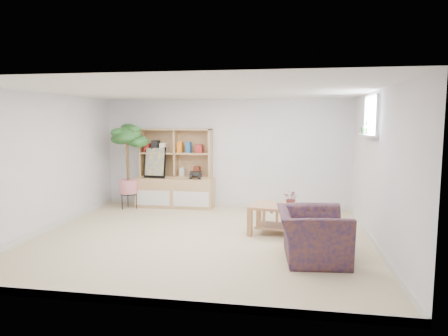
% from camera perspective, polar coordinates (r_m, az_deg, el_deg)
% --- Properties ---
extents(floor, '(5.50, 5.00, 0.01)m').
position_cam_1_polar(floor, '(6.72, -3.27, -9.90)').
color(floor, beige).
rests_on(floor, ground).
extents(ceiling, '(5.50, 5.00, 0.01)m').
position_cam_1_polar(ceiling, '(6.45, -3.42, 10.98)').
color(ceiling, white).
rests_on(ceiling, walls).
extents(walls, '(5.51, 5.01, 2.40)m').
position_cam_1_polar(walls, '(6.47, -3.34, 0.32)').
color(walls, white).
rests_on(walls, floor).
extents(baseboard, '(5.50, 5.00, 0.10)m').
position_cam_1_polar(baseboard, '(6.70, -3.27, -9.49)').
color(baseboard, silver).
rests_on(baseboard, floor).
extents(window, '(0.10, 0.98, 0.68)m').
position_cam_1_polar(window, '(6.99, 20.34, 6.96)').
color(window, '#C4DEFF').
rests_on(window, walls).
extents(window_sill, '(0.14, 1.00, 0.04)m').
position_cam_1_polar(window_sill, '(6.99, 19.75, 4.36)').
color(window_sill, silver).
rests_on(window_sill, walls).
extents(storage_unit, '(1.75, 0.59, 1.75)m').
position_cam_1_polar(storage_unit, '(8.94, -7.07, -0.02)').
color(storage_unit, tan).
rests_on(storage_unit, floor).
extents(poster, '(0.50, 0.16, 0.69)m').
position_cam_1_polar(poster, '(9.01, -9.83, 0.78)').
color(poster, yellow).
rests_on(poster, storage_unit).
extents(toy_truck, '(0.37, 0.28, 0.18)m').
position_cam_1_polar(toy_truck, '(8.77, -4.08, -0.96)').
color(toy_truck, black).
rests_on(toy_truck, storage_unit).
extents(coffee_table, '(1.32, 0.87, 0.50)m').
position_cam_1_polar(coffee_table, '(6.89, 9.01, -7.39)').
color(coffee_table, '#9F6336').
rests_on(coffee_table, floor).
extents(table_plant, '(0.33, 0.32, 0.28)m').
position_cam_1_polar(table_plant, '(6.73, 9.62, -4.32)').
color(table_plant, '#225B2B').
rests_on(table_plant, coffee_table).
extents(floor_tree, '(0.70, 0.70, 1.86)m').
position_cam_1_polar(floor_tree, '(8.93, -13.57, 0.21)').
color(floor_tree, '#275F23').
rests_on(floor_tree, floor).
extents(armchair, '(1.03, 1.15, 0.80)m').
position_cam_1_polar(armchair, '(5.74, 12.48, -8.82)').
color(armchair, '#111449').
rests_on(armchair, floor).
extents(sill_plant, '(0.17, 0.16, 0.25)m').
position_cam_1_polar(sill_plant, '(7.20, 19.49, 5.60)').
color(sill_plant, '#275F23').
rests_on(sill_plant, window_sill).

